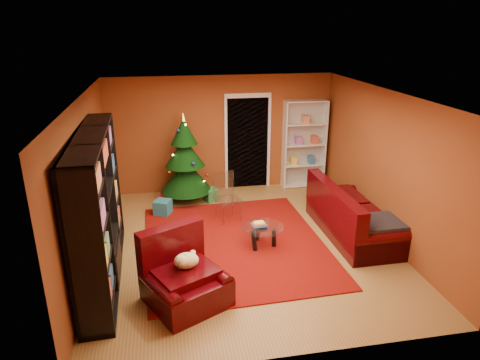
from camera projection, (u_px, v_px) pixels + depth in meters
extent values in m
cube|color=olive|center=(244.00, 245.00, 7.52)|extent=(5.00, 5.50, 0.05)
cube|color=silver|center=(245.00, 93.00, 6.61)|extent=(5.00, 5.50, 0.05)
cube|color=brown|center=(221.00, 134.00, 9.63)|extent=(5.00, 0.05, 2.60)
cube|color=brown|center=(85.00, 184.00, 6.64)|extent=(0.05, 5.50, 2.60)
cube|color=brown|center=(386.00, 165.00, 7.49)|extent=(0.05, 5.50, 2.60)
cube|color=maroon|center=(235.00, 243.00, 7.51)|extent=(3.17, 3.66, 0.02)
cube|color=#1F6D86|center=(163.00, 207.00, 8.61)|extent=(0.40, 0.40, 0.30)
cube|color=#26753A|center=(211.00, 195.00, 9.29)|extent=(0.36, 0.36, 0.27)
cube|color=#A81F32|center=(164.00, 197.00, 9.29)|extent=(0.25, 0.25, 0.19)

